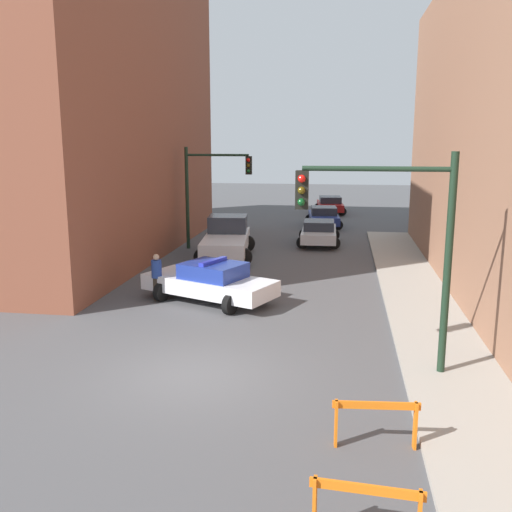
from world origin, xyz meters
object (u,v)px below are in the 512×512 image
at_px(traffic_light_near, 398,230).
at_px(pedestrian_crossing, 157,276).
at_px(parked_car_mid, 324,216).
at_px(parked_car_far, 330,205).
at_px(traffic_light_far, 208,183).
at_px(barrier_front, 366,503).
at_px(barrier_mid, 376,416).
at_px(white_truck, 227,238).
at_px(parked_car_near, 319,232).
at_px(police_car, 210,282).

bearing_deg(traffic_light_near, pedestrian_crossing, 145.10).
distance_m(parked_car_mid, parked_car_far, 6.86).
bearing_deg(parked_car_far, traffic_light_far, -115.97).
bearing_deg(parked_car_mid, traffic_light_far, -128.62).
distance_m(parked_car_far, pedestrian_crossing, 25.66).
xyz_separation_m(barrier_front, barrier_mid, (0.27, 2.60, 0.00)).
bearing_deg(pedestrian_crossing, barrier_mid, -146.55).
bearing_deg(barrier_front, white_truck, 107.00).
distance_m(white_truck, barrier_mid, 17.72).
height_order(parked_car_mid, pedestrian_crossing, pedestrian_crossing).
relative_size(parked_car_mid, barrier_front, 2.79).
bearing_deg(parked_car_near, traffic_light_near, -83.10).
bearing_deg(parked_car_far, parked_car_mid, -97.38).
bearing_deg(barrier_front, parked_car_far, 92.09).
distance_m(traffic_light_near, traffic_light_far, 16.96).
height_order(traffic_light_near, police_car, traffic_light_near).
bearing_deg(parked_car_near, barrier_front, -87.28).
bearing_deg(parked_car_mid, parked_car_far, 82.29).
relative_size(pedestrian_crossing, barrier_mid, 1.04).
height_order(police_car, parked_car_mid, police_car).
xyz_separation_m(parked_car_mid, barrier_mid, (1.86, -27.07, -0.06)).
bearing_deg(parked_car_far, traffic_light_near, -91.12).
distance_m(traffic_light_near, parked_car_mid, 23.84).
bearing_deg(parked_car_far, barrier_front, -93.11).
distance_m(parked_car_near, pedestrian_crossing, 12.87).
xyz_separation_m(white_truck, barrier_front, (5.88, -19.22, -0.29)).
relative_size(traffic_light_near, parked_car_far, 1.17).
height_order(traffic_light_far, parked_car_mid, traffic_light_far).
distance_m(traffic_light_near, barrier_mid, 4.62).
height_order(parked_car_mid, barrier_mid, parked_car_mid).
bearing_deg(barrier_front, police_car, 113.01).
distance_m(police_car, parked_car_far, 25.25).
distance_m(traffic_light_near, parked_car_far, 30.61).
xyz_separation_m(parked_car_far, pedestrian_crossing, (-5.48, -25.07, 0.19)).
distance_m(police_car, white_truck, 7.74).
xyz_separation_m(traffic_light_far, barrier_front, (7.19, -21.08, -2.78)).
distance_m(police_car, parked_car_mid, 18.43).
bearing_deg(barrier_front, parked_car_mid, 93.07).
height_order(white_truck, barrier_mid, white_truck).
distance_m(parked_car_near, barrier_mid, 20.73).
height_order(traffic_light_far, white_truck, traffic_light_far).
xyz_separation_m(police_car, parked_car_near, (3.28, 11.71, -0.05)).
height_order(traffic_light_near, traffic_light_far, traffic_light_near).
bearing_deg(barrier_front, pedestrian_crossing, 120.68).
relative_size(police_car, barrier_front, 3.16).
distance_m(traffic_light_far, police_car, 10.16).
bearing_deg(police_car, parked_car_mid, 13.08).
distance_m(parked_car_far, barrier_front, 36.56).
bearing_deg(traffic_light_far, pedestrian_crossing, -87.69).
distance_m(white_truck, barrier_front, 20.10).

